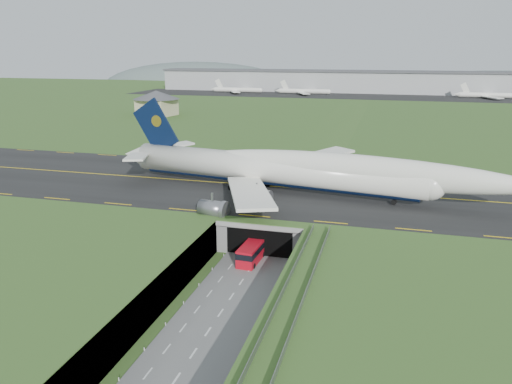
% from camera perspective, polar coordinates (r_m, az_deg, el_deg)
% --- Properties ---
extents(ground, '(900.00, 900.00, 0.00)m').
position_cam_1_polar(ground, '(82.72, -1.07, -9.48)').
color(ground, '#355923').
rests_on(ground, ground).
extents(airfield_deck, '(800.00, 800.00, 6.00)m').
position_cam_1_polar(airfield_deck, '(81.48, -1.08, -7.57)').
color(airfield_deck, gray).
rests_on(airfield_deck, ground).
extents(trench_road, '(12.00, 75.00, 0.20)m').
position_cam_1_polar(trench_road, '(76.27, -2.69, -11.73)').
color(trench_road, slate).
rests_on(trench_road, ground).
extents(taxiway, '(800.00, 44.00, 0.18)m').
position_cam_1_polar(taxiway, '(110.77, 3.70, 0.50)').
color(taxiway, black).
rests_on(taxiway, airfield_deck).
extents(tunnel_portal, '(17.00, 22.30, 6.00)m').
position_cam_1_polar(tunnel_portal, '(96.40, 1.71, -3.57)').
color(tunnel_portal, gray).
rests_on(tunnel_portal, ground).
extents(guideway, '(3.00, 53.00, 7.05)m').
position_cam_1_polar(guideway, '(61.44, 3.90, -13.50)').
color(guideway, '#A8A8A3').
rests_on(guideway, ground).
extents(jumbo_jet, '(90.18, 58.27, 19.51)m').
position_cam_1_polar(jumbo_jet, '(104.88, 4.96, 2.49)').
color(jumbo_jet, white).
rests_on(jumbo_jet, ground).
extents(shuttle_tram, '(3.39, 8.02, 3.20)m').
position_cam_1_polar(shuttle_tram, '(86.73, -0.55, -6.96)').
color(shuttle_tram, red).
rests_on(shuttle_tram, ground).
extents(service_building, '(24.14, 24.14, 11.62)m').
position_cam_1_polar(service_building, '(238.82, -11.30, 10.18)').
color(service_building, '#C4BB8E').
rests_on(service_building, ground).
extents(cargo_terminal, '(320.00, 67.00, 15.60)m').
position_cam_1_polar(cargo_terminal, '(372.34, 12.23, 12.24)').
color(cargo_terminal, '#B2B2B2').
rests_on(cargo_terminal, ground).
extents(distant_hills, '(700.00, 91.00, 60.00)m').
position_cam_1_polar(distant_hills, '(505.10, 20.46, 10.44)').
color(distant_hills, slate).
rests_on(distant_hills, ground).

